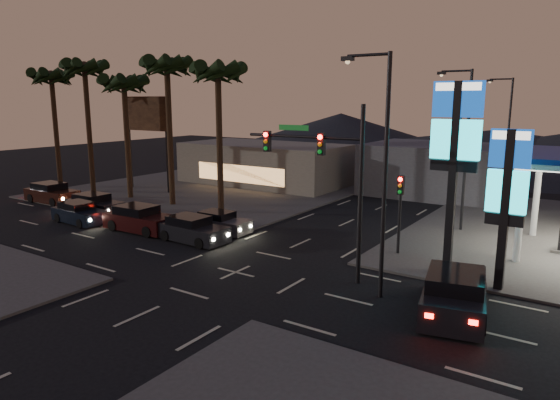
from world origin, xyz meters
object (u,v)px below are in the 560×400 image
Objects in this scene: car_lane_a_mid at (140,219)px; car_lane_b_rear at (52,193)px; car_lane_b_front at (220,223)px; car_lane_a_rear at (79,213)px; pylon_sign_short at (507,186)px; pylon_sign_tall at (455,140)px; traffic_signal_mast at (326,166)px; car_lane_a_front at (192,230)px; car_lane_b_mid at (94,205)px; suv_station at (455,293)px.

car_lane_b_rear is at bearing 170.83° from car_lane_a_mid.
car_lane_a_mid is at bearing -150.24° from car_lane_b_front.
car_lane_a_mid is at bearing 9.34° from car_lane_a_rear.
pylon_sign_tall is at bearing 158.20° from pylon_sign_short.
traffic_signal_mast is at bearing -6.19° from car_lane_b_rear.
car_lane_a_front is 2.48m from car_lane_b_front.
car_lane_b_front is at bearing 160.24° from traffic_signal_mast.
traffic_signal_mast is 1.73× the size of car_lane_a_front.
car_lane_b_rear reaches higher than car_lane_b_mid.
pylon_sign_short is 34.26m from car_lane_b_rear.
pylon_sign_tall is 15.21m from car_lane_b_front.
car_lane_b_front is (-9.32, 3.35, -4.62)m from traffic_signal_mast.
car_lane_a_rear is at bearing -174.42° from pylon_sign_short.
car_lane_b_mid is at bearing -7.13° from car_lane_b_rear.
car_lane_a_mid reaches higher than car_lane_b_front.
pylon_sign_tall reaches higher than suv_station.
car_lane_a_front is at bearing -90.18° from car_lane_b_front.
pylon_sign_short is at bearing -0.66° from car_lane_b_rear.
pylon_sign_tall reaches higher than car_lane_a_mid.
car_lane_b_rear is (-31.54, -0.61, -5.65)m from pylon_sign_tall.
car_lane_a_front is at bearing 174.67° from traffic_signal_mast.
car_lane_a_mid is at bearing -175.35° from pylon_sign_short.
car_lane_b_mid is (-1.26, 2.11, 0.05)m from car_lane_a_rear.
car_lane_a_rear is 0.89× the size of car_lane_b_rear.
pylon_sign_tall reaches higher than car_lane_b_mid.
pylon_sign_tall is 1.92× the size of car_lane_b_mid.
traffic_signal_mast is (-7.24, -2.51, 0.57)m from pylon_sign_short.
car_lane_b_mid reaches higher than car_lane_b_front.
pylon_sign_short is 21.44m from car_lane_a_mid.
car_lane_a_rear is 25.15m from suv_station.
car_lane_b_mid is 0.84× the size of suv_station.
car_lane_b_front is at bearing 19.51° from car_lane_a_rear.
pylon_sign_tall is 19.54m from car_lane_a_mid.
traffic_signal_mast is 1.43× the size of suv_station.
traffic_signal_mast is at bearing -5.33° from car_lane_a_front.
car_lane_a_front is at bearing -6.65° from car_lane_b_rear.
car_lane_b_rear reaches higher than car_lane_b_front.
car_lane_b_front is 0.82× the size of car_lane_b_rear.
car_lane_b_rear is at bearing 173.35° from car_lane_a_front.
car_lane_a_mid is 1.14× the size of car_lane_a_rear.
pylon_sign_short reaches higher than car_lane_b_mid.
car_lane_b_mid is at bearing 174.12° from traffic_signal_mast.
traffic_signal_mast reaches higher than car_lane_a_mid.
car_lane_a_mid is (-4.44, -0.07, 0.06)m from car_lane_a_front.
car_lane_a_front is at bearing 0.87° from car_lane_a_mid.
pylon_sign_short is 1.52× the size of car_lane_a_front.
car_lane_a_rear is at bearing -160.49° from car_lane_b_front.
suv_station is at bearing -15.34° from car_lane_b_front.
car_lane_a_front is at bearing -174.34° from pylon_sign_short.
car_lane_b_front is (0.01, 2.48, -0.08)m from car_lane_a_front.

